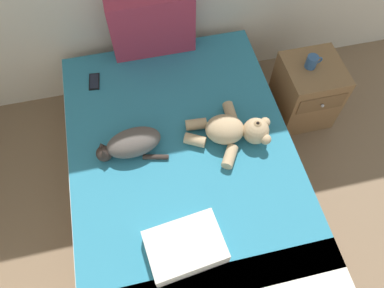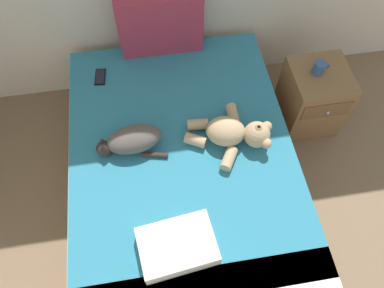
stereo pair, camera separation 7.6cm
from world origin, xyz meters
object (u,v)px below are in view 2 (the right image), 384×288
patterned_cushion (160,24)px  bed (183,173)px  mug (319,68)px  cat (131,140)px  throw_pillow (177,246)px  cell_phone (100,77)px  nightstand (313,98)px  teddy_bear (234,133)px

patterned_cushion → bed: bearing=-89.1°
bed → mug: bearing=25.3°
cat → throw_pillow: cat is taller
cat → mug: 1.39m
cell_phone → bed: bearing=-55.8°
cat → nightstand: (1.38, 0.36, -0.31)m
cat → cell_phone: cat is taller
nightstand → mug: size_ratio=4.47×
cell_phone → nightstand: (1.56, -0.25, -0.24)m
bed → teddy_bear: size_ratio=3.66×
teddy_bear → throw_pillow: bearing=-125.2°
patterned_cushion → throw_pillow: patterned_cushion is taller
patterned_cushion → cell_phone: bearing=-155.8°
bed → teddy_bear: teddy_bear is taller
patterned_cushion → mug: patterned_cushion is taller
bed → cell_phone: cell_phone is taller
patterned_cushion → mug: bearing=-22.7°
patterned_cushion → nightstand: (1.09, -0.46, -0.46)m
mug → throw_pillow: bearing=-137.1°
patterned_cushion → teddy_bear: size_ratio=1.05×
throw_pillow → teddy_bear: bearing=54.8°
bed → patterned_cushion: 1.05m
cell_phone → mug: (1.52, -0.23, 0.08)m
bed → patterned_cushion: bearing=90.9°
throw_pillow → cat: bearing=105.6°
bed → cat: bearing=160.1°
throw_pillow → nightstand: bearing=41.4°
cat → throw_pillow: size_ratio=1.09×
bed → cell_phone: 0.90m
teddy_bear → bed: bearing=-169.9°
cat → nightstand: bearing=14.6°
nightstand → mug: mug is taller
cat → cell_phone: 0.64m
cell_phone → patterned_cushion: bearing=24.2°
bed → cat: size_ratio=4.71×
bed → patterned_cushion: patterned_cushion is taller
bed → cat: (-0.30, 0.11, 0.33)m
bed → throw_pillow: 0.66m
patterned_cushion → nightstand: 1.27m
teddy_bear → cat: bearing=175.5°
cat → nightstand: size_ratio=0.81×
patterned_cushion → cell_phone: patterned_cushion is taller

